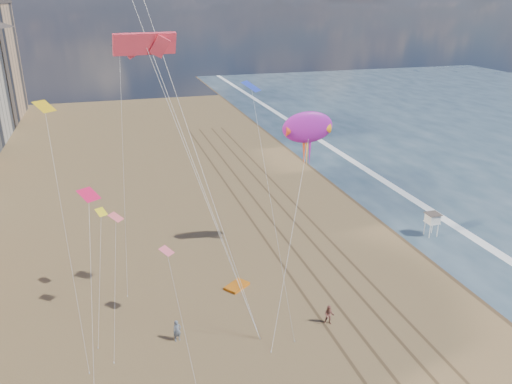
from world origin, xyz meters
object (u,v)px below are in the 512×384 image
grounded_kite (237,286)px  kite_flyer_b (329,315)px  lifeguard_stand (432,219)px  show_kite (308,128)px  kite_flyer_a (177,331)px

grounded_kite → kite_flyer_b: bearing=-89.2°
lifeguard_stand → kite_flyer_b: bearing=-146.5°
kite_flyer_b → show_kite: bearing=106.1°
kite_flyer_b → lifeguard_stand: bearing=61.8°
lifeguard_stand → kite_flyer_a: (-32.51, -11.26, -1.29)m
show_kite → kite_flyer_b: bearing=-102.2°
show_kite → kite_flyer_a: bearing=-143.1°
kite_flyer_a → kite_flyer_b: size_ratio=1.06×
kite_flyer_a → grounded_kite: bearing=28.6°
kite_flyer_a → kite_flyer_b: (13.23, -1.50, -0.06)m
kite_flyer_b → kite_flyer_a: bearing=-158.2°
kite_flyer_a → kite_flyer_b: 13.31m
show_kite → kite_flyer_b: size_ratio=12.44×
grounded_kite → kite_flyer_a: (-6.89, -6.66, 0.84)m
lifeguard_stand → grounded_kite: bearing=-169.8°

